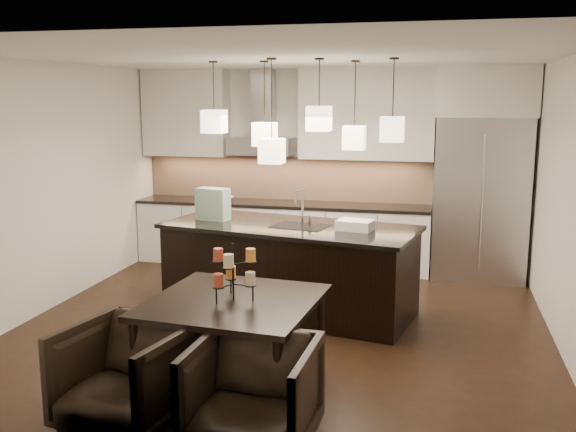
% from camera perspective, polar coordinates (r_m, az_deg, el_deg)
% --- Properties ---
extents(floor, '(5.50, 5.50, 0.02)m').
position_cam_1_polar(floor, '(6.98, -0.38, -9.70)').
color(floor, black).
rests_on(floor, ground).
extents(ceiling, '(5.50, 5.50, 0.02)m').
position_cam_1_polar(ceiling, '(6.56, -0.41, 14.08)').
color(ceiling, white).
rests_on(ceiling, wall_back).
extents(wall_back, '(5.50, 0.02, 2.80)m').
position_cam_1_polar(wall_back, '(9.31, 3.63, 4.31)').
color(wall_back, silver).
rests_on(wall_back, ground).
extents(wall_front, '(5.50, 0.02, 2.80)m').
position_cam_1_polar(wall_front, '(4.05, -9.68, -3.94)').
color(wall_front, silver).
rests_on(wall_front, ground).
extents(wall_left, '(0.02, 5.50, 2.80)m').
position_cam_1_polar(wall_left, '(7.75, -20.66, 2.41)').
color(wall_left, silver).
rests_on(wall_left, ground).
extents(wall_right, '(0.02, 5.50, 2.80)m').
position_cam_1_polar(wall_right, '(6.56, 23.75, 0.83)').
color(wall_right, silver).
rests_on(wall_right, ground).
extents(refrigerator, '(1.20, 0.72, 2.15)m').
position_cam_1_polar(refrigerator, '(8.86, 16.69, 1.45)').
color(refrigerator, '#B7B7BA').
rests_on(refrigerator, floor).
extents(fridge_panel, '(1.26, 0.72, 0.65)m').
position_cam_1_polar(fridge_panel, '(8.76, 17.18, 10.53)').
color(fridge_panel, silver).
rests_on(fridge_panel, refrigerator).
extents(lower_cabinets, '(4.21, 0.62, 0.88)m').
position_cam_1_polar(lower_cabinets, '(9.27, -0.60, -1.71)').
color(lower_cabinets, silver).
rests_on(lower_cabinets, floor).
extents(countertop, '(4.21, 0.66, 0.04)m').
position_cam_1_polar(countertop, '(9.18, -0.60, 1.09)').
color(countertop, black).
rests_on(countertop, lower_cabinets).
extents(backsplash, '(4.21, 0.02, 0.63)m').
position_cam_1_polar(backsplash, '(9.42, -0.17, 3.39)').
color(backsplash, tan).
rests_on(backsplash, countertop).
extents(upper_cab_left, '(1.25, 0.35, 1.25)m').
position_cam_1_polar(upper_cab_left, '(9.65, -9.07, 9.03)').
color(upper_cab_left, silver).
rests_on(upper_cab_left, wall_back).
extents(upper_cab_right, '(1.85, 0.35, 1.25)m').
position_cam_1_polar(upper_cab_right, '(8.99, 6.99, 8.99)').
color(upper_cab_right, silver).
rests_on(upper_cab_right, wall_back).
extents(hood_canopy, '(0.90, 0.52, 0.24)m').
position_cam_1_polar(hood_canopy, '(9.21, -2.36, 6.25)').
color(hood_canopy, '#B7B7BA').
rests_on(hood_canopy, wall_back).
extents(hood_chimney, '(0.30, 0.28, 0.96)m').
position_cam_1_polar(hood_chimney, '(9.29, -2.20, 9.99)').
color(hood_chimney, '#B7B7BA').
rests_on(hood_chimney, hood_canopy).
extents(fruit_bowl, '(0.33, 0.33, 0.06)m').
position_cam_1_polar(fruit_bowl, '(9.36, -5.70, 1.55)').
color(fruit_bowl, silver).
rests_on(fruit_bowl, countertop).
extents(island_body, '(2.88, 1.58, 0.96)m').
position_cam_1_polar(island_body, '(7.26, 0.15, -4.85)').
color(island_body, black).
rests_on(island_body, floor).
extents(island_top, '(2.98, 1.68, 0.04)m').
position_cam_1_polar(island_top, '(7.14, 0.15, -0.97)').
color(island_top, black).
rests_on(island_top, island_body).
extents(faucet, '(0.16, 0.28, 0.41)m').
position_cam_1_polar(faucet, '(7.16, 1.30, 0.91)').
color(faucet, silver).
rests_on(faucet, island_top).
extents(tote_bag, '(0.40, 0.26, 0.37)m').
position_cam_1_polar(tote_bag, '(7.46, -6.69, 1.06)').
color(tote_bag, '#1A5939').
rests_on(tote_bag, island_top).
extents(food_container, '(0.41, 0.33, 0.11)m').
position_cam_1_polar(food_container, '(6.89, 6.00, -0.81)').
color(food_container, silver).
rests_on(food_container, island_top).
extents(dining_table, '(1.42, 1.42, 0.79)m').
position_cam_1_polar(dining_table, '(5.39, -4.80, -11.39)').
color(dining_table, black).
rests_on(dining_table, floor).
extents(candelabra, '(0.41, 0.41, 0.46)m').
position_cam_1_polar(candelabra, '(5.19, -4.90, -4.95)').
color(candelabra, black).
rests_on(candelabra, dining_table).
extents(candle_a, '(0.09, 0.09, 0.11)m').
position_cam_1_polar(candle_a, '(5.14, -3.38, -5.57)').
color(candle_a, beige).
rests_on(candle_a, candelabra).
extents(candle_b, '(0.09, 0.09, 0.11)m').
position_cam_1_polar(candle_b, '(5.34, -5.10, -5.00)').
color(candle_b, orange).
rests_on(candle_b, candelabra).
extents(candle_c, '(0.09, 0.09, 0.11)m').
position_cam_1_polar(candle_c, '(5.12, -6.21, -5.71)').
color(candle_c, '#AC412B').
rests_on(candle_c, candelabra).
extents(candle_d, '(0.09, 0.09, 0.11)m').
position_cam_1_polar(candle_d, '(5.20, -3.34, -3.48)').
color(candle_d, orange).
rests_on(candle_d, candelabra).
extents(candle_e, '(0.09, 0.09, 0.11)m').
position_cam_1_polar(candle_e, '(5.23, -6.22, -3.44)').
color(candle_e, '#AC412B').
rests_on(candle_e, candelabra).
extents(candle_f, '(0.09, 0.09, 0.11)m').
position_cam_1_polar(candle_f, '(5.03, -5.31, -4.00)').
color(candle_f, beige).
rests_on(candle_f, candelabra).
extents(armchair_left, '(1.00, 1.02, 0.79)m').
position_cam_1_polar(armchair_left, '(4.97, -14.15, -13.64)').
color(armchair_left, black).
rests_on(armchair_left, floor).
extents(armchair_right, '(0.86, 0.89, 0.77)m').
position_cam_1_polar(armchair_right, '(4.56, -3.17, -15.70)').
color(armchair_right, black).
rests_on(armchair_right, floor).
extents(pendant_a, '(0.24, 0.24, 0.26)m').
position_cam_1_polar(pendant_a, '(7.37, -6.58, 8.34)').
color(pendant_a, beige).
rests_on(pendant_a, ceiling).
extents(pendant_b, '(0.24, 0.24, 0.26)m').
position_cam_1_polar(pendant_b, '(7.28, -2.08, 7.28)').
color(pendant_b, beige).
rests_on(pendant_b, ceiling).
extents(pendant_c, '(0.24, 0.24, 0.26)m').
position_cam_1_polar(pendant_c, '(6.80, 2.77, 8.64)').
color(pendant_c, beige).
rests_on(pendant_c, ceiling).
extents(pendant_d, '(0.24, 0.24, 0.26)m').
position_cam_1_polar(pendant_d, '(7.25, 5.91, 6.92)').
color(pendant_d, beige).
rests_on(pendant_d, ceiling).
extents(pendant_e, '(0.24, 0.24, 0.26)m').
position_cam_1_polar(pendant_e, '(6.80, 9.25, 7.61)').
color(pendant_e, beige).
rests_on(pendant_e, ceiling).
extents(pendant_f, '(0.24, 0.24, 0.26)m').
position_cam_1_polar(pendant_f, '(6.78, -1.45, 5.79)').
color(pendant_f, beige).
rests_on(pendant_f, ceiling).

